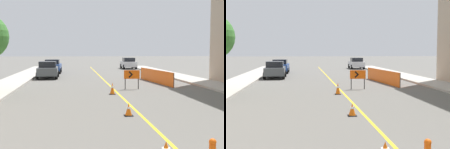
# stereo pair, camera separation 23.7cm
# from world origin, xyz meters

# --- Properties ---
(lane_stripe) EXTENTS (0.12, 53.59, 0.01)m
(lane_stripe) POSITION_xyz_m (0.00, 26.80, 0.00)
(lane_stripe) COLOR gold
(lane_stripe) RESTS_ON ground_plane
(sidewalk_left) EXTENTS (2.48, 53.59, 0.14)m
(sidewalk_left) POSITION_xyz_m (-7.57, 26.80, 0.07)
(sidewalk_left) COLOR #ADA89E
(sidewalk_left) RESTS_ON ground_plane
(sidewalk_right) EXTENTS (2.48, 53.59, 0.14)m
(sidewalk_right) POSITION_xyz_m (7.57, 26.80, 0.07)
(sidewalk_right) COLOR #ADA89E
(sidewalk_right) RESTS_ON ground_plane
(traffic_cone_third) EXTENTS (0.34, 0.34, 0.51)m
(traffic_cone_third) POSITION_xyz_m (-0.50, 15.58, 0.25)
(traffic_cone_third) COLOR black
(traffic_cone_third) RESTS_ON ground_plane
(traffic_cone_fourth) EXTENTS (0.34, 0.34, 0.70)m
(traffic_cone_fourth) POSITION_xyz_m (-0.39, 21.73, 0.35)
(traffic_cone_fourth) COLOR black
(traffic_cone_fourth) RESTS_ON ground_plane
(arrow_barricade_primary) EXTENTS (1.05, 0.11, 1.28)m
(arrow_barricade_primary) POSITION_xyz_m (1.20, 23.98, 0.93)
(arrow_barricade_primary) COLOR #EF560C
(arrow_barricade_primary) RESTS_ON ground_plane
(safety_mesh_fence) EXTENTS (0.79, 7.31, 1.05)m
(safety_mesh_fence) POSITION_xyz_m (3.90, 28.04, 0.52)
(safety_mesh_fence) COLOR #EF560C
(safety_mesh_fence) RESTS_ON ground_plane
(parked_car_curb_near) EXTENTS (1.95, 4.35, 1.59)m
(parked_car_curb_near) POSITION_xyz_m (-5.04, 33.31, 0.80)
(parked_car_curb_near) COLOR #474C51
(parked_car_curb_near) RESTS_ON ground_plane
(parked_car_curb_mid) EXTENTS (1.94, 4.34, 1.59)m
(parked_car_curb_mid) POSITION_xyz_m (-5.04, 39.90, 0.80)
(parked_car_curb_mid) COLOR navy
(parked_car_curb_mid) RESTS_ON ground_plane
(parked_car_curb_far) EXTENTS (1.93, 4.30, 1.59)m
(parked_car_curb_far) POSITION_xyz_m (5.18, 47.63, 0.80)
(parked_car_curb_far) COLOR #B7B7BC
(parked_car_curb_far) RESTS_ON ground_plane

